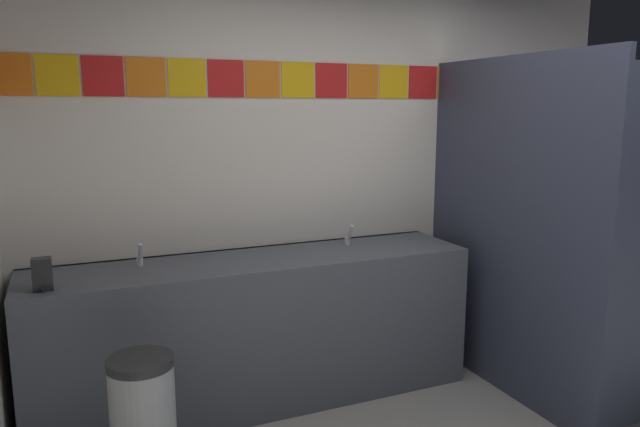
{
  "coord_description": "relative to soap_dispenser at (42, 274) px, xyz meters",
  "views": [
    {
      "loc": [
        -1.71,
        -1.77,
        1.75
      ],
      "look_at": [
        -0.45,
        1.15,
        1.18
      ],
      "focal_mm": 33.18,
      "sensor_mm": 36.0,
      "label": 1
    }
  ],
  "objects": [
    {
      "name": "faucet_right",
      "position": [
        1.77,
        0.27,
        -0.03
      ],
      "size": [
        0.04,
        0.1,
        0.14
      ],
      "color": "silver",
      "rests_on": "vanity_counter"
    },
    {
      "name": "soap_dispenser",
      "position": [
        0.0,
        0.0,
        0.0
      ],
      "size": [
        0.09,
        0.09,
        0.16
      ],
      "color": "black",
      "rests_on": "vanity_counter"
    },
    {
      "name": "wall_back",
      "position": [
        1.85,
        0.51,
        0.36
      ],
      "size": [
        4.12,
        0.09,
        2.62
      ],
      "color": "silver",
      "rests_on": "ground_plane"
    },
    {
      "name": "vanity_counter",
      "position": [
        1.13,
        0.18,
        -0.51
      ],
      "size": [
        2.57,
        0.59,
        0.88
      ],
      "color": "#4C515B",
      "rests_on": "ground_plane"
    },
    {
      "name": "stall_divider",
      "position": [
        2.73,
        -0.55,
        0.06
      ],
      "size": [
        0.92,
        1.52,
        2.05
      ],
      "color": "#33384C",
      "rests_on": "ground_plane"
    },
    {
      "name": "toilet",
      "position": [
        3.2,
        0.02,
        -0.65
      ],
      "size": [
        0.39,
        0.49,
        0.74
      ],
      "color": "white",
      "rests_on": "ground_plane"
    },
    {
      "name": "faucet_left",
      "position": [
        0.48,
        0.27,
        -0.03
      ],
      "size": [
        0.04,
        0.1,
        0.14
      ],
      "color": "silver",
      "rests_on": "vanity_counter"
    }
  ]
}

